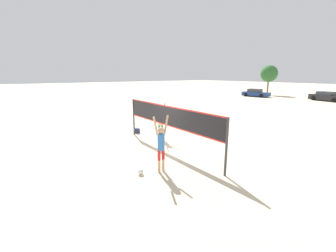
% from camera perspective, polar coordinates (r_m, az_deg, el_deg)
% --- Properties ---
extents(ground_plane, '(200.00, 200.00, 0.00)m').
position_cam_1_polar(ground_plane, '(11.79, -0.00, -6.04)').
color(ground_plane, beige).
extents(volleyball_net, '(7.67, 0.10, 2.32)m').
position_cam_1_polar(volleyball_net, '(11.36, -0.00, 1.96)').
color(volleyball_net, '#38383D').
rests_on(volleyball_net, ground_plane).
extents(player_spiker, '(0.28, 0.73, 2.30)m').
position_cam_1_polar(player_spiker, '(8.84, -1.78, -4.29)').
color(player_spiker, tan).
rests_on(player_spiker, ground_plane).
extents(player_blocker, '(0.28, 0.71, 2.20)m').
position_cam_1_polar(player_blocker, '(13.30, -1.88, 1.36)').
color(player_blocker, beige).
rests_on(player_blocker, ground_plane).
extents(volleyball, '(0.24, 0.24, 0.24)m').
position_cam_1_polar(volleyball, '(9.05, -6.97, -11.44)').
color(volleyball, white).
rests_on(volleyball, ground_plane).
extents(gear_bag, '(0.40, 0.26, 0.31)m').
position_cam_1_polar(gear_bag, '(15.23, -7.93, -1.15)').
color(gear_bag, navy).
rests_on(gear_bag, ground_plane).
extents(parked_car_near, '(4.72, 2.39, 1.34)m').
position_cam_1_polar(parked_car_near, '(42.60, 21.36, 7.78)').
color(parked_car_near, navy).
rests_on(parked_car_near, ground_plane).
extents(parked_car_mid, '(4.94, 2.68, 1.36)m').
position_cam_1_polar(parked_car_mid, '(40.49, 35.39, 6.07)').
color(parked_car_mid, '#232328').
rests_on(parked_car_mid, ground_plane).
extents(tree_left_cluster, '(3.09, 3.09, 5.51)m').
position_cam_1_polar(tree_left_cluster, '(47.19, 24.29, 12.02)').
color(tree_left_cluster, brown).
rests_on(tree_left_cluster, ground_plane).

